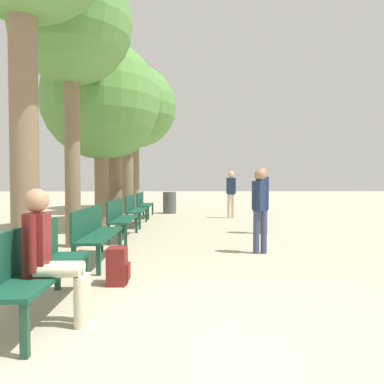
% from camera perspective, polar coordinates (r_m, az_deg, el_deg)
% --- Properties ---
extents(ground_plane, '(80.00, 80.00, 0.00)m').
position_cam_1_polar(ground_plane, '(3.42, 4.24, -21.44)').
color(ground_plane, '#B7A88E').
extents(bench_row_0, '(0.44, 1.86, 0.89)m').
position_cam_1_polar(bench_row_0, '(4.07, -22.75, -9.93)').
color(bench_row_0, '#144733').
rests_on(bench_row_0, ground_plane).
extents(bench_row_1, '(0.44, 1.86, 0.89)m').
position_cam_1_polar(bench_row_1, '(6.37, -14.63, -5.59)').
color(bench_row_1, '#144733').
rests_on(bench_row_1, ground_plane).
extents(bench_row_2, '(0.44, 1.86, 0.89)m').
position_cam_1_polar(bench_row_2, '(8.76, -10.92, -3.54)').
color(bench_row_2, '#144733').
rests_on(bench_row_2, ground_plane).
extents(bench_row_3, '(0.44, 1.86, 0.89)m').
position_cam_1_polar(bench_row_3, '(11.17, -8.81, -2.36)').
color(bench_row_3, '#144733').
rests_on(bench_row_3, ground_plane).
extents(bench_row_4, '(0.44, 1.86, 0.89)m').
position_cam_1_polar(bench_row_4, '(13.59, -7.45, -1.60)').
color(bench_row_4, '#144733').
rests_on(bench_row_4, ground_plane).
extents(tree_row_1, '(2.42, 2.42, 5.69)m').
position_cam_1_polar(tree_row_1, '(8.46, -17.95, 22.99)').
color(tree_row_1, '#7A664C').
rests_on(tree_row_1, ground_plane).
extents(tree_row_2, '(3.18, 3.18, 5.08)m').
position_cam_1_polar(tree_row_2, '(10.65, -13.71, 13.31)').
color(tree_row_2, '#7A664C').
rests_on(tree_row_2, ground_plane).
extents(tree_row_3, '(2.58, 2.58, 4.66)m').
position_cam_1_polar(tree_row_3, '(12.44, -11.80, 10.83)').
color(tree_row_3, '#7A664C').
rests_on(tree_row_3, ground_plane).
extents(tree_row_4, '(2.64, 2.64, 5.97)m').
position_cam_1_polar(tree_row_4, '(15.35, -9.89, 13.82)').
color(tree_row_4, '#7A664C').
rests_on(tree_row_4, ground_plane).
extents(tree_row_5, '(3.76, 3.76, 6.59)m').
position_cam_1_polar(tree_row_5, '(17.85, -8.64, 12.64)').
color(tree_row_5, '#7A664C').
rests_on(tree_row_5, ground_plane).
extents(person_seated, '(0.58, 0.33, 1.27)m').
position_cam_1_polar(person_seated, '(3.74, -20.83, -8.58)').
color(person_seated, beige).
rests_on(person_seated, ground_plane).
extents(backpack, '(0.28, 0.30, 0.48)m').
position_cam_1_polar(backpack, '(5.01, -11.26, -11.02)').
color(backpack, maroon).
rests_on(backpack, ground_plane).
extents(pedestrian_near, '(0.31, 0.27, 1.55)m').
position_cam_1_polar(pedestrian_near, '(6.96, 10.35, -1.99)').
color(pedestrian_near, '#384260').
rests_on(pedestrian_near, ground_plane).
extents(pedestrian_mid, '(0.33, 0.24, 1.65)m').
position_cam_1_polar(pedestrian_mid, '(13.19, 5.99, 0.10)').
color(pedestrian_mid, beige).
rests_on(pedestrian_mid, ground_plane).
extents(pedestrian_far, '(0.34, 0.27, 1.66)m').
position_cam_1_polar(pedestrian_far, '(9.51, 10.65, -0.58)').
color(pedestrian_far, '#4C4C4C').
rests_on(pedestrian_far, ground_plane).
extents(trash_bin, '(0.53, 0.53, 0.86)m').
position_cam_1_polar(trash_bin, '(15.05, -3.44, -1.63)').
color(trash_bin, '#4C4C51').
rests_on(trash_bin, ground_plane).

